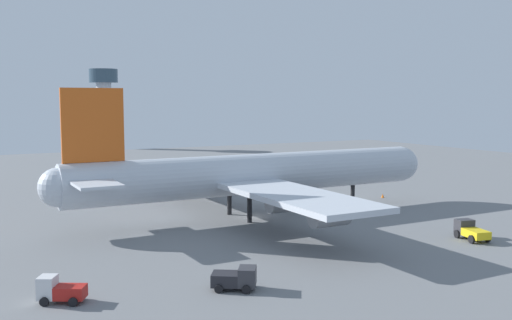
# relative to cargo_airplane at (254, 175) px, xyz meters

# --- Properties ---
(ground_plane) EXTENTS (251.49, 251.49, 0.00)m
(ground_plane) POSITION_rel_cargo_airplane_xyz_m (0.34, 0.00, -6.45)
(ground_plane) COLOR slate
(cargo_airplane) EXTENTS (62.87, 58.19, 19.19)m
(cargo_airplane) POSITION_rel_cargo_airplane_xyz_m (0.00, 0.00, 0.00)
(cargo_airplane) COLOR silver
(cargo_airplane) RESTS_ON ground_plane
(catering_truck) EXTENTS (4.61, 4.04, 2.14)m
(catering_truck) POSITION_rel_cargo_airplane_xyz_m (-17.64, -29.03, -5.37)
(catering_truck) COLOR #333338
(catering_truck) RESTS_ON ground_plane
(baggage_tug) EXTENTS (4.33, 3.53, 2.36)m
(baggage_tug) POSITION_rel_cargo_airplane_xyz_m (-32.77, -24.78, -5.34)
(baggage_tug) COLOR silver
(baggage_tug) RESTS_ON ground_plane
(cargo_loader) EXTENTS (3.44, 5.19, 2.33)m
(cargo_loader) POSITION_rel_cargo_airplane_xyz_m (17.25, -25.83, -5.31)
(cargo_loader) COLOR #333338
(cargo_loader) RESTS_ON ground_plane
(safety_cone_nose) EXTENTS (0.51, 0.51, 0.73)m
(safety_cone_nose) POSITION_rel_cargo_airplane_xyz_m (28.63, 3.93, -6.09)
(safety_cone_nose) COLOR orange
(safety_cone_nose) RESTS_ON ground_plane
(control_tower) EXTENTS (10.23, 10.23, 28.74)m
(control_tower) POSITION_rel_cargo_airplane_xyz_m (12.08, 137.42, 11.58)
(control_tower) COLOR silver
(control_tower) RESTS_ON ground_plane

